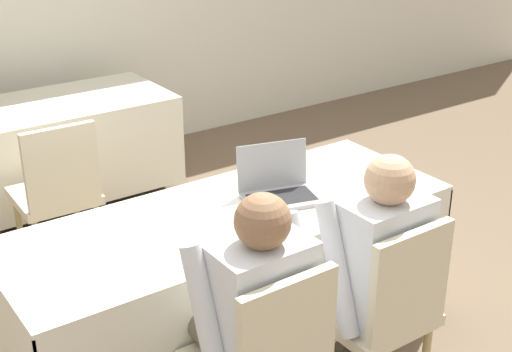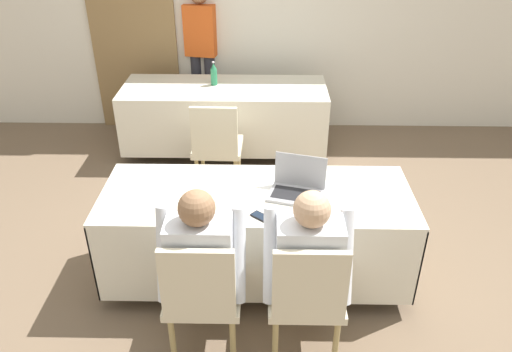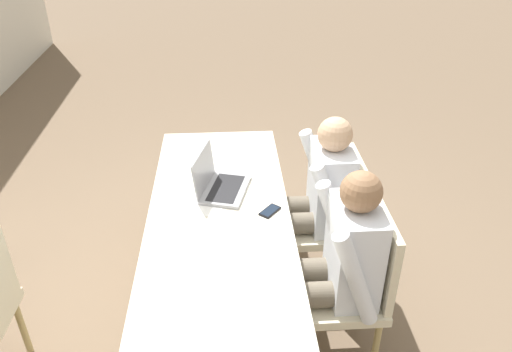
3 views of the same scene
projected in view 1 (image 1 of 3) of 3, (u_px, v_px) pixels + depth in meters
The scene contains 12 objects.
ground_plane at pixel (233, 344), 3.49m from camera, with size 24.00×24.00×0.00m, color brown.
conference_table_near at pixel (231, 245), 3.26m from camera, with size 2.08×0.77×0.73m.
conference_table_far at pixel (12, 136), 4.57m from camera, with size 2.08×0.77×0.73m.
laptop at pixel (279, 189), 3.31m from camera, with size 0.40×0.34×0.24m.
cell_phone at pixel (273, 233), 3.00m from camera, with size 0.14×0.13×0.01m.
paper_beside_laptop at pixel (111, 225), 3.08m from camera, with size 0.32×0.36×0.00m.
paper_centre_table at pixel (308, 187), 3.44m from camera, with size 0.22×0.30×0.00m.
paper_left_edge at pixel (240, 195), 3.36m from camera, with size 0.27×0.33×0.00m.
chair_near_right at pixel (384, 307), 2.93m from camera, with size 0.44×0.44×0.89m.
chair_far_spare at pixel (57, 189), 3.98m from camera, with size 0.45×0.45×0.89m.
person_checkered_shirt at pixel (250, 310), 2.63m from camera, with size 0.50×0.52×1.15m.
person_white_shirt at pixel (369, 262), 2.94m from camera, with size 0.50×0.52×1.15m.
Camera 1 is at (-1.55, -2.41, 2.16)m, focal length 50.00 mm.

